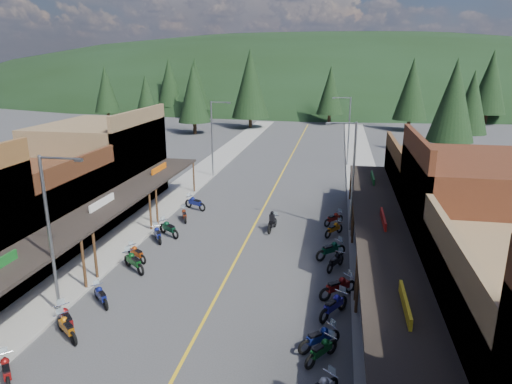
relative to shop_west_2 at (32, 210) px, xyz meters
The scene contains 45 objects.
ground 14.09m from the shop_west_2, ahead, with size 220.00×220.00×0.00m, color #38383A.
centerline 23.03m from the shop_west_2, 53.07° to the left, with size 0.15×90.00×0.01m, color gold.
sidewalk_west 19.14m from the shop_west_2, 74.56° to the left, with size 3.40×94.00×0.15m, color gray.
sidewalk_east 29.07m from the shop_west_2, 39.18° to the left, with size 3.40×94.00×0.15m, color gray.
shop_west_2 is the anchor object (origin of this frame).
shop_west_3 9.65m from the shop_west_2, 90.18° to the left, with size 10.90×10.20×8.20m.
shop_east_2 27.55m from the shop_west_2, ahead, with size 10.90×9.00×8.20m.
shop_east_3 29.13m from the shop_west_2, 19.24° to the left, with size 10.90×10.20×6.20m.
streetlight_0 10.45m from the shop_west_2, 48.55° to the right, with size 2.16×0.18×8.00m.
streetlight_1 21.50m from the shop_west_2, 71.48° to the left, with size 2.16×0.18×8.00m.
streetlight_2 21.73m from the shop_west_2, 16.92° to the left, with size 2.16×0.18×8.00m.
streetlight_3 35.12m from the shop_west_2, 53.81° to the left, with size 2.16×0.18×8.00m.
ridge_hill 134.03m from the shop_west_2, 84.11° to the left, with size 310.00×140.00×60.00m, color black.
pine_0 65.88m from the shop_west_2, 113.52° to the left, with size 5.04×5.04×11.00m.
pine_1 69.22m from the shop_west_2, 98.53° to the left, with size 5.88×5.88×12.50m.
pine_2 56.69m from the shop_west_2, 86.19° to the left, with size 6.72×6.72×14.00m.
pine_3 66.82m from the shop_west_2, 74.57° to the left, with size 5.04×5.04×11.00m.
pine_4 66.55m from the shop_west_2, 61.42° to the left, with size 5.88×5.88×12.50m.
pine_5 85.16m from the shop_west_2, 55.81° to the left, with size 6.72×6.72×14.00m.
pine_7 76.65m from the shop_west_2, 103.80° to the left, with size 5.88×5.88×12.50m.
pine_8 39.33m from the shop_west_2, 102.15° to the left, with size 4.48×4.48×10.00m.
pine_9 57.58m from the shop_west_2, 48.91° to the left, with size 4.93×4.93×10.80m.
pine_10 48.67m from the shop_west_2, 95.02° to the left, with size 5.38×5.38×11.60m.
pine_11 49.79m from the shop_west_2, 47.08° to the left, with size 5.82×5.82×12.40m.
bike_west_3 14.68m from the shop_west_2, 59.04° to the right, with size 0.65×1.95×1.12m, color maroon, non-canonical shape.
bike_west_4 12.61m from the shop_west_2, 49.19° to the right, with size 0.69×2.06×1.18m, color #A95B0C, non-canonical shape.
bike_west_5 11.97m from the shop_west_2, 48.75° to the right, with size 0.74×2.23×1.27m, color maroon, non-canonical shape.
bike_west_6 10.58m from the shop_west_2, 38.18° to the right, with size 0.64×1.91×1.09m, color navy, non-canonical shape.
bike_west_7 8.73m from the shop_west_2, 17.03° to the right, with size 0.76×2.27×1.30m, color #0D4216, non-canonical shape.
bike_west_8 8.05m from the shop_west_2, ahead, with size 0.65×1.94×1.11m, color #A53B0B, non-canonical shape.
bike_west_9 8.29m from the shop_west_2, 15.37° to the left, with size 0.66×1.98×1.13m, color navy, non-canonical shape.
bike_west_10 8.98m from the shop_west_2, 21.16° to the left, with size 0.74×2.22×1.27m, color #0B3A22, non-canonical shape.
bike_west_11 10.62m from the shop_west_2, 38.08° to the left, with size 0.62×1.85×1.06m, color maroon, non-canonical shape.
bike_west_12 12.50m from the shop_west_2, 48.44° to the left, with size 0.75×2.24×1.28m, color navy, non-canonical shape.
bike_east_4 21.52m from the shop_west_2, 24.91° to the right, with size 0.67×2.00×1.14m, color #0E491A, non-canonical shape.
bike_east_5 21.08m from the shop_west_2, 23.06° to the right, with size 0.71×2.12×1.21m, color navy, non-canonical shape.
bike_east_6 20.69m from the shop_west_2, 15.30° to the right, with size 0.76×2.27×1.30m, color navy, non-canonical shape.
bike_east_7 20.45m from the shop_west_2, ahead, with size 0.78×2.34×1.34m, color maroon, non-canonical shape.
bike_east_8 19.99m from the shop_west_2, ahead, with size 0.65×1.95×1.12m, color black, non-canonical shape.
bike_east_9 19.72m from the shop_west_2, ahead, with size 0.76×2.27×1.30m, color #0B3925, non-canonical shape.
bike_east_10 20.51m from the shop_west_2, 15.18° to the left, with size 0.66×1.98×1.13m, color #C66E0E, non-canonical shape.
bike_east_11 21.15m from the shop_west_2, 21.09° to the left, with size 0.65×1.96×1.12m, color maroon, non-canonical shape.
rider_on_bike 16.33m from the shop_west_2, 20.00° to the left, with size 0.97×2.17×1.60m.
pedestrian_east_a 23.13m from the shop_west_2, 18.31° to the right, with size 0.59×0.39×1.61m, color #262031.
pedestrian_east_b 23.54m from the shop_west_2, 20.72° to the left, with size 0.87×0.50×1.78m, color brown.
Camera 1 is at (5.93, -23.80, 12.07)m, focal length 32.00 mm.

